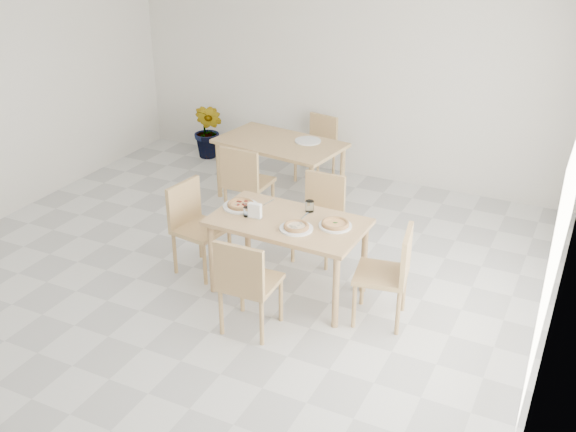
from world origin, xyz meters
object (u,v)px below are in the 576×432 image
at_px(tumbler_a, 310,206).
at_px(napkin_holder, 255,211).
at_px(plate_mushroom, 296,228).
at_px(chair_back_s, 245,179).
at_px(main_table, 288,229).
at_px(plate_margherita, 335,226).
at_px(plate_empty, 308,141).
at_px(pizza_mushroom, 296,226).
at_px(tumbler_b, 247,212).
at_px(chair_south, 246,280).
at_px(plate_pepperoni, 241,206).
at_px(chair_west, 194,221).
at_px(second_table, 280,148).
at_px(potted_plant, 209,131).
at_px(chair_east, 391,269).
at_px(pizza_margherita, 335,223).
at_px(chair_north, 320,210).
at_px(pizza_pepperoni, 241,204).
at_px(chair_back_n, 318,143).

height_order(tumbler_a, napkin_holder, napkin_holder).
xyz_separation_m(plate_mushroom, chair_back_s, (-1.21, 1.22, -0.22)).
bearing_deg(main_table, napkin_holder, -160.69).
xyz_separation_m(plate_margherita, plate_empty, (-1.15, 1.93, 0.00)).
relative_size(plate_margherita, pizza_mushroom, 1.14).
bearing_deg(tumbler_b, chair_south, -61.88).
relative_size(plate_pepperoni, tumbler_b, 3.82).
bearing_deg(chair_back_s, tumbler_a, 144.40).
distance_m(main_table, chair_west, 1.03).
height_order(chair_west, second_table, chair_west).
bearing_deg(potted_plant, plate_empty, -20.36).
height_order(chair_east, napkin_holder, napkin_holder).
relative_size(main_table, pizza_margherita, 5.66).
height_order(chair_north, plate_empty, chair_north).
bearing_deg(chair_west, pizza_mushroom, -88.01).
relative_size(tumbler_b, second_table, 0.06).
relative_size(plate_mushroom, napkin_holder, 2.03).
height_order(chair_south, plate_mushroom, chair_south).
relative_size(plate_mushroom, tumbler_b, 3.36).
xyz_separation_m(chair_north, pizza_mushroom, (0.17, -0.92, 0.28)).
height_order(chair_south, napkin_holder, chair_south).
bearing_deg(main_table, pizza_mushroom, -40.50).
xyz_separation_m(main_table, plate_mushroom, (0.15, -0.13, 0.10)).
distance_m(chair_west, pizza_pepperoni, 0.56).
height_order(pizza_margherita, potted_plant, potted_plant).
bearing_deg(plate_mushroom, main_table, 138.32).
bearing_deg(plate_pepperoni, chair_back_n, 97.59).
bearing_deg(chair_back_n, plate_margherita, -52.05).
bearing_deg(chair_east, chair_north, -138.78).
height_order(plate_pepperoni, pizza_margherita, pizza_margherita).
bearing_deg(plate_margherita, tumbler_b, -169.02).
height_order(plate_pepperoni, plate_empty, same).
distance_m(pizza_margherita, chair_back_n, 2.92).
height_order(chair_north, pizza_margherita, chair_north).
height_order(tumbler_b, chair_back_n, chair_back_n).
relative_size(tumbler_a, napkin_holder, 0.73).
bearing_deg(chair_west, chair_back_s, 10.09).
distance_m(pizza_pepperoni, tumbler_b, 0.20).
distance_m(chair_south, chair_north, 1.55).
bearing_deg(main_table, plate_margherita, 10.75).
height_order(plate_mushroom, pizza_pepperoni, pizza_pepperoni).
xyz_separation_m(plate_margherita, pizza_margherita, (0.00, 0.00, 0.02)).
distance_m(main_table, chair_back_s, 1.53).
xyz_separation_m(plate_mushroom, pizza_margherita, (0.29, 0.20, 0.02)).
xyz_separation_m(plate_pepperoni, tumbler_a, (0.62, 0.20, 0.04)).
bearing_deg(chair_back_n, plate_mushroom, -58.76).
bearing_deg(napkin_holder, chair_south, -71.92).
bearing_deg(pizza_mushroom, napkin_holder, 175.42).
distance_m(plate_pepperoni, chair_back_s, 1.19).
xyz_separation_m(chair_east, pizza_margherita, (-0.58, 0.11, 0.26)).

